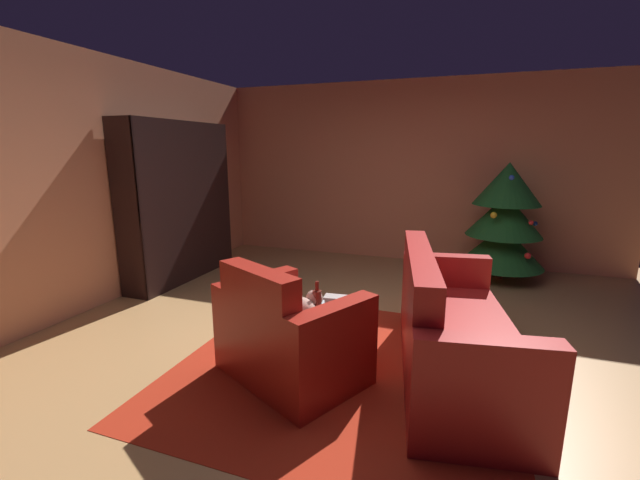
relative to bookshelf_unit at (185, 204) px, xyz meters
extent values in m
plane|color=#B0814E|center=(2.68, -1.37, -0.97)|extent=(7.65, 7.65, 0.00)
cube|color=#D58158|center=(2.68, 1.85, 0.36)|extent=(5.95, 0.06, 2.66)
cube|color=#D58158|center=(-0.26, -1.37, 0.36)|extent=(0.06, 6.50, 2.66)
cube|color=#A32412|center=(2.65, -1.61, -0.97)|extent=(2.51, 2.47, 0.01)
cube|color=black|center=(0.16, -0.10, 0.03)|extent=(0.03, 1.76, 2.01)
cube|color=black|center=(-0.02, 0.77, 0.03)|extent=(0.38, 0.03, 2.01)
cube|color=black|center=(-0.02, -0.96, 0.03)|extent=(0.38, 0.03, 2.01)
cube|color=black|center=(-0.02, -0.10, -0.96)|extent=(0.36, 1.71, 0.03)
cube|color=black|center=(-0.02, -0.10, -0.56)|extent=(0.36, 1.71, 0.03)
cube|color=black|center=(-0.02, -0.10, -0.17)|extent=(0.36, 1.71, 0.02)
cube|color=black|center=(-0.02, -0.10, 0.23)|extent=(0.36, 1.71, 0.02)
cube|color=black|center=(-0.02, -0.10, 0.63)|extent=(0.36, 1.71, 0.02)
cube|color=black|center=(-0.02, -0.10, 1.03)|extent=(0.36, 1.71, 0.02)
cube|color=black|center=(-0.17, -0.10, -0.23)|extent=(0.05, 1.02, 0.64)
cube|color=black|center=(-0.14, -0.10, -0.23)|extent=(0.03, 1.05, 0.67)
cube|color=purple|center=(-0.08, 0.71, -0.78)|extent=(0.24, 0.03, 0.33)
cube|color=navy|center=(-0.08, 0.66, -0.78)|extent=(0.24, 0.04, 0.33)
cube|color=#BFABA1|center=(-0.10, 0.61, -0.83)|extent=(0.19, 0.05, 0.24)
cube|color=#7D4F9F|center=(-0.07, 0.57, -0.82)|extent=(0.26, 0.03, 0.26)
cube|color=orange|center=(-0.06, 0.53, -0.84)|extent=(0.27, 0.05, 0.22)
cube|color=gold|center=(-0.08, 0.48, -0.84)|extent=(0.24, 0.03, 0.21)
cube|color=#347335|center=(-0.10, 0.44, -0.84)|extent=(0.20, 0.04, 0.22)
cube|color=red|center=(-0.09, 0.71, 0.38)|extent=(0.21, 0.03, 0.27)
cube|color=orange|center=(-0.08, 0.68, 0.36)|extent=(0.24, 0.03, 0.24)
cube|color=#BA3C18|center=(-0.07, 0.64, 0.40)|extent=(0.26, 0.03, 0.31)
cube|color=#7D4E95|center=(-0.09, 0.61, 0.40)|extent=(0.22, 0.03, 0.32)
cube|color=#378E36|center=(-0.11, 0.56, 0.39)|extent=(0.18, 0.04, 0.30)
cube|color=#A8A393|center=(-0.09, 0.70, 0.79)|extent=(0.22, 0.04, 0.30)
cube|color=orange|center=(-0.09, 0.64, 0.75)|extent=(0.21, 0.05, 0.22)
cube|color=#0E7884|center=(-0.09, 0.59, 0.75)|extent=(0.22, 0.04, 0.21)
cube|color=#1D5292|center=(-0.11, 0.54, 0.75)|extent=(0.18, 0.04, 0.21)
cube|color=#2D3997|center=(-0.07, 0.49, 0.81)|extent=(0.26, 0.04, 0.34)
cube|color=#AAB29A|center=(-0.06, 0.45, 0.78)|extent=(0.27, 0.04, 0.28)
cube|color=red|center=(-0.07, 0.40, 0.78)|extent=(0.25, 0.04, 0.27)
cube|color=maroon|center=(2.32, -1.84, -0.76)|extent=(0.97, 0.98, 0.42)
cube|color=maroon|center=(2.19, -2.10, -0.31)|extent=(0.71, 0.47, 0.47)
cube|color=maroon|center=(2.71, -2.04, -0.63)|extent=(0.47, 0.72, 0.68)
cube|color=maroon|center=(1.93, -1.64, -0.63)|extent=(0.47, 0.72, 0.68)
ellipsoid|color=#9F786A|center=(2.37, -1.79, -0.46)|extent=(0.33, 0.29, 0.18)
sphere|color=#9F786A|center=(2.43, -1.68, -0.41)|extent=(0.13, 0.13, 0.13)
cube|color=maroon|center=(3.48, -1.43, -0.76)|extent=(1.03, 1.69, 0.43)
cube|color=maroon|center=(3.18, -1.48, -0.28)|extent=(0.44, 1.59, 0.52)
cube|color=maroon|center=(3.63, -2.28, -0.62)|extent=(0.79, 0.28, 0.71)
cube|color=maroon|center=(3.33, -0.58, -0.62)|extent=(0.79, 0.28, 0.71)
cylinder|color=black|center=(2.71, -1.54, -0.77)|extent=(0.04, 0.04, 0.41)
cylinder|color=black|center=(2.47, -1.41, -0.77)|extent=(0.04, 0.04, 0.41)
cylinder|color=black|center=(2.46, -1.70, -0.77)|extent=(0.04, 0.04, 0.41)
cylinder|color=silver|center=(2.55, -1.55, -0.55)|extent=(0.60, 0.60, 0.02)
cube|color=#B9351E|center=(2.59, -1.53, -0.54)|extent=(0.16, 0.17, 0.02)
cube|color=gray|center=(2.58, -1.53, -0.51)|extent=(0.18, 0.16, 0.03)
cube|color=tan|center=(2.59, -1.54, -0.49)|extent=(0.19, 0.13, 0.02)
cube|color=#3B7B4E|center=(2.58, -1.52, -0.47)|extent=(0.16, 0.18, 0.02)
cube|color=gray|center=(2.59, -1.52, -0.45)|extent=(0.22, 0.14, 0.02)
cube|color=gray|center=(2.58, -1.53, -0.43)|extent=(0.23, 0.13, 0.02)
cylinder|color=#551F18|center=(2.46, -1.70, -0.44)|extent=(0.07, 0.07, 0.21)
cylinder|color=#551F18|center=(2.46, -1.70, -0.30)|extent=(0.03, 0.03, 0.07)
cylinder|color=brown|center=(3.95, 1.25, -0.88)|extent=(0.08, 0.08, 0.18)
cone|color=#1C5823|center=(3.95, 1.25, -0.53)|extent=(1.05, 1.05, 0.53)
cone|color=#1C5823|center=(3.95, 1.25, -0.13)|extent=(0.93, 0.93, 0.53)
cone|color=#1C5823|center=(3.95, 1.25, 0.27)|extent=(0.82, 0.82, 0.53)
sphere|color=blue|center=(3.83, 1.56, 0.18)|extent=(0.05, 0.05, 0.05)
sphere|color=red|center=(4.22, 0.93, -0.56)|extent=(0.08, 0.08, 0.08)
sphere|color=yellow|center=(4.16, 1.57, -0.26)|extent=(0.06, 0.06, 0.06)
sphere|color=blue|center=(3.95, 0.92, 0.37)|extent=(0.06, 0.06, 0.06)
sphere|color=blue|center=(4.32, 1.34, -0.23)|extent=(0.06, 0.06, 0.06)
sphere|color=yellow|center=(3.79, 0.91, -0.08)|extent=(0.08, 0.08, 0.08)
sphere|color=red|center=(4.22, 0.99, -0.16)|extent=(0.06, 0.06, 0.06)
camera|label=1|loc=(3.46, -4.41, 0.70)|focal=22.92mm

